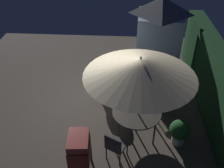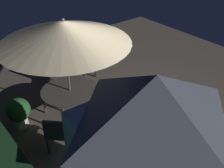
# 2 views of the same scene
# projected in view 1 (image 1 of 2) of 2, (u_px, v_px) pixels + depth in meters

# --- Properties ---
(ground_plane) EXTENTS (11.00, 11.00, 0.00)m
(ground_plane) POSITION_uv_depth(u_px,v_px,m) (101.00, 106.00, 8.43)
(ground_plane) COLOR brown
(hedge_backdrop) EXTENTS (7.18, 0.53, 2.09)m
(hedge_backdrop) POSITION_uv_depth(u_px,v_px,m) (215.00, 84.00, 7.64)
(hedge_backdrop) COLOR #193D1E
(hedge_backdrop) RESTS_ON ground
(garden_shed) EXTENTS (1.69, 1.74, 2.96)m
(garden_shed) POSITION_uv_depth(u_px,v_px,m) (158.00, 37.00, 9.31)
(garden_shed) COLOR #9EBCD1
(garden_shed) RESTS_ON ground
(patio_table) EXTENTS (1.38, 1.38, 0.74)m
(patio_table) POSITION_uv_depth(u_px,v_px,m) (137.00, 113.00, 7.11)
(patio_table) COLOR #47423D
(patio_table) RESTS_ON ground
(patio_umbrella) EXTENTS (2.89, 2.89, 2.51)m
(patio_umbrella) POSITION_uv_depth(u_px,v_px,m) (140.00, 67.00, 6.23)
(patio_umbrella) COLOR #4C4C51
(patio_umbrella) RESTS_ON ground
(bbq_grill) EXTENTS (0.74, 0.56, 1.20)m
(bbq_grill) POSITION_uv_depth(u_px,v_px,m) (79.00, 148.00, 5.89)
(bbq_grill) COLOR maroon
(bbq_grill) RESTS_ON ground
(chair_near_shed) EXTENTS (0.62, 0.62, 0.90)m
(chair_near_shed) POSITION_uv_depth(u_px,v_px,m) (115.00, 145.00, 6.38)
(chair_near_shed) COLOR #38383D
(chair_near_shed) RESTS_ON ground
(chair_far_side) EXTENTS (0.65, 0.65, 0.90)m
(chair_far_side) POSITION_uv_depth(u_px,v_px,m) (164.00, 99.00, 7.88)
(chair_far_side) COLOR #38383D
(chair_far_side) RESTS_ON ground
(potted_plant_by_shed) EXTENTS (0.57, 0.57, 0.77)m
(potted_plant_by_shed) POSITION_uv_depth(u_px,v_px,m) (180.00, 131.00, 6.88)
(potted_plant_by_shed) COLOR silver
(potted_plant_by_shed) RESTS_ON ground
(potted_plant_by_grill) EXTENTS (0.67, 0.67, 0.99)m
(potted_plant_by_grill) POSITION_uv_depth(u_px,v_px,m) (105.00, 83.00, 8.53)
(potted_plant_by_grill) COLOR silver
(potted_plant_by_grill) RESTS_ON ground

